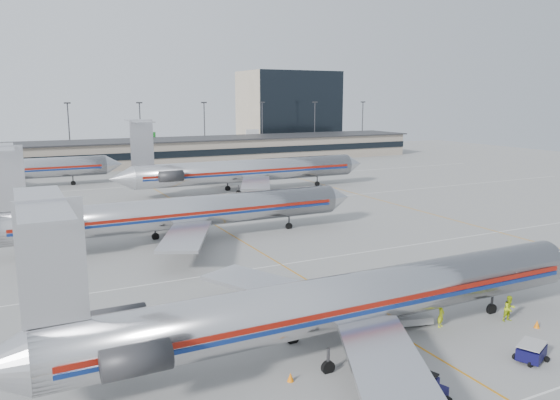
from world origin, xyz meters
TOP-DOWN VIEW (x-y plane):
  - ground at (0.00, 0.00)m, footprint 260.00×260.00m
  - apron_markings at (0.00, 10.00)m, footprint 160.00×0.15m
  - terminal at (0.00, 97.97)m, footprint 162.00×17.00m
  - light_mast_row at (0.00, 112.00)m, footprint 163.60×0.40m
  - distant_building at (62.00, 128.00)m, footprint 30.00×20.00m
  - jet_foreground at (-5.32, -8.33)m, footprint 44.21×26.03m
  - jet_second_row at (-6.78, 23.10)m, footprint 45.16×26.59m
  - jet_third_row at (13.46, 51.24)m, footprint 47.68×29.33m
  - tug_left at (-4.46, -16.09)m, footprint 2.58×1.85m
  - tug_center at (-4.54, -15.79)m, footprint 2.35×1.48m
  - cart_inner at (4.97, -15.01)m, footprint 2.40×2.08m
  - belt_loader at (1.61, -7.25)m, footprint 4.36×2.08m
  - ramp_worker_near at (3.54, -8.52)m, footprint 0.77×0.66m
  - ramp_worker_far at (8.79, -9.99)m, footprint 1.03×0.84m
  - cone_right at (9.63, -11.74)m, footprint 0.50×0.50m
  - cone_left at (-9.72, -10.50)m, footprint 0.51×0.51m

SIDE VIEW (x-z plane):
  - ground at x=0.00m, z-range 0.00..0.00m
  - apron_markings at x=0.00m, z-range 0.00..0.02m
  - cone_left at x=-9.72m, z-range 0.00..0.54m
  - cone_right at x=9.63m, z-range 0.00..0.57m
  - belt_loader at x=1.61m, z-range -0.52..1.71m
  - cart_inner at x=4.97m, z-range 0.04..1.18m
  - tug_center at x=-4.54m, z-range -0.08..1.70m
  - tug_left at x=-4.46m, z-range -0.08..1.81m
  - ramp_worker_near at x=3.54m, z-range 0.00..1.79m
  - ramp_worker_far at x=8.79m, z-range 0.00..1.95m
  - terminal at x=0.00m, z-range 0.03..6.28m
  - jet_foreground at x=-5.32m, z-range -2.43..9.14m
  - jet_second_row at x=-6.78m, z-range -2.48..9.34m
  - jet_third_row at x=13.46m, z-range -2.73..10.30m
  - light_mast_row at x=0.00m, z-range 0.94..16.22m
  - distant_building at x=62.00m, z-range 0.00..25.00m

